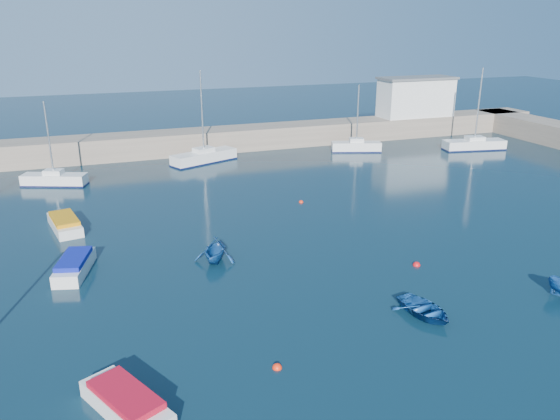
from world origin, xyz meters
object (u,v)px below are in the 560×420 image
object	(u,v)px
harbor_office	(416,98)
dinghy_center	(424,309)
sailboat_6	(204,156)
motorboat_2	(65,223)
motorboat_1	(74,265)
sailboat_8	(474,144)
sailboat_7	(356,146)
sailboat_5	(54,179)
motorboat_0	(126,403)
dinghy_left	(215,250)

from	to	relation	value
harbor_office	dinghy_center	world-z (taller)	harbor_office
sailboat_6	motorboat_2	size ratio (longest dim) A/B	1.93
sailboat_6	motorboat_1	size ratio (longest dim) A/B	2.10
sailboat_8	motorboat_2	size ratio (longest dim) A/B	1.89
sailboat_7	sailboat_5	bearing A→B (deg)	113.75
sailboat_6	motorboat_2	bearing A→B (deg)	116.53
sailboat_7	motorboat_0	bearing A→B (deg)	160.49
harbor_office	motorboat_0	distance (m)	62.45
harbor_office	sailboat_7	bearing A→B (deg)	-152.17
sailboat_8	dinghy_left	size ratio (longest dim) A/B	3.16
dinghy_left	sailboat_5	bearing A→B (deg)	141.58
sailboat_5	motorboat_2	size ratio (longest dim) A/B	1.55
motorboat_0	sailboat_6	bearing A→B (deg)	47.01
motorboat_2	dinghy_left	world-z (taller)	dinghy_left
motorboat_2	harbor_office	bearing A→B (deg)	15.24
sailboat_8	dinghy_left	distance (m)	43.57
sailboat_5	sailboat_7	world-z (taller)	sailboat_5
sailboat_7	motorboat_2	bearing A→B (deg)	134.52
sailboat_8	motorboat_0	size ratio (longest dim) A/B	2.03
sailboat_5	dinghy_left	distance (m)	24.83
sailboat_5	motorboat_0	world-z (taller)	sailboat_5
harbor_office	sailboat_8	distance (m)	11.56
sailboat_7	sailboat_8	bearing A→B (deg)	-87.06
motorboat_0	motorboat_2	world-z (taller)	motorboat_0
sailboat_8	motorboat_0	xyz separation A→B (m)	(-44.73, -34.71, -0.17)
sailboat_6	motorboat_2	xyz separation A→B (m)	(-14.51, -16.92, -0.20)
motorboat_1	dinghy_center	world-z (taller)	motorboat_1
harbor_office	dinghy_left	bearing A→B (deg)	-138.33
motorboat_2	dinghy_center	bearing A→B (deg)	-59.31
harbor_office	motorboat_1	bearing A→B (deg)	-145.47
harbor_office	motorboat_2	xyz separation A→B (m)	(-45.30, -22.40, -4.62)
sailboat_5	sailboat_8	world-z (taller)	sailboat_8
sailboat_6	dinghy_center	size ratio (longest dim) A/B	2.91
dinghy_center	motorboat_1	bearing A→B (deg)	134.91
motorboat_2	sailboat_5	bearing A→B (deg)	83.34
sailboat_6	motorboat_0	xyz separation A→B (m)	(-12.05, -39.73, -0.19)
sailboat_5	motorboat_2	xyz separation A→B (m)	(1.00, -12.96, -0.13)
motorboat_1	motorboat_2	world-z (taller)	motorboat_1
motorboat_0	sailboat_5	bearing A→B (deg)	69.41
dinghy_center	dinghy_left	xyz separation A→B (m)	(-8.82, 10.69, 0.46)
dinghy_center	motorboat_0	bearing A→B (deg)	178.30
sailboat_5	sailboat_8	size ratio (longest dim) A/B	0.82
motorboat_1	sailboat_5	bearing A→B (deg)	109.66
harbor_office	sailboat_8	world-z (taller)	sailboat_8
sailboat_6	sailboat_7	world-z (taller)	sailboat_6
harbor_office	sailboat_6	bearing A→B (deg)	-169.91
sailboat_5	dinghy_left	size ratio (longest dim) A/B	2.58
sailboat_7	motorboat_2	distance (m)	36.67
sailboat_7	dinghy_center	distance (m)	39.18
dinghy_center	dinghy_left	world-z (taller)	dinghy_left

